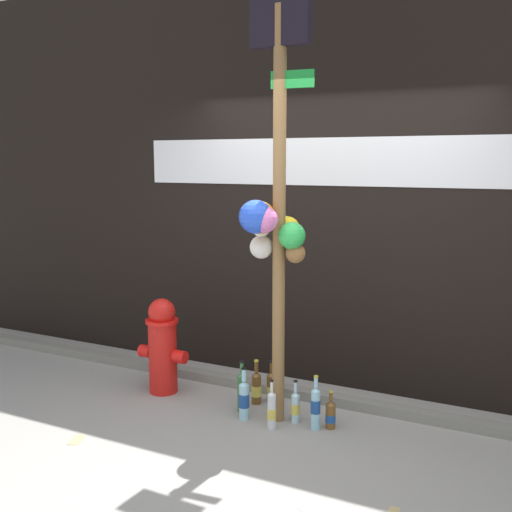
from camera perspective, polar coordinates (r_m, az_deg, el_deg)
name	(u,v)px	position (r m, az deg, el deg)	size (l,w,h in m)	color
ground_plane	(267,447)	(4.34, 1.03, -17.61)	(14.00, 14.00, 0.00)	gray
building_wall	(339,177)	(5.19, 7.84, 7.40)	(10.00, 0.21, 3.61)	black
curb_strip	(314,396)	(5.09, 5.54, -13.02)	(8.00, 0.12, 0.08)	slate
memorial_post	(274,200)	(4.31, 1.67, 5.34)	(0.47, 0.53, 3.08)	olive
fire_hydrant	(163,345)	(5.19, -8.82, -8.33)	(0.45, 0.27, 0.81)	red
bottle_0	(295,406)	(4.67, 3.73, -13.98)	(0.07, 0.07, 0.33)	#B2DBEA
bottle_1	(242,390)	(4.83, -1.34, -12.58)	(0.07, 0.07, 0.41)	#337038
bottle_2	(271,387)	(5.01, 1.45, -12.24)	(0.08, 0.08, 0.35)	brown
bottle_3	(244,399)	(4.70, -1.14, -13.32)	(0.08, 0.08, 0.40)	#93CCE0
bottle_4	(272,410)	(4.55, 1.49, -14.32)	(0.06, 0.06, 0.37)	silver
bottle_5	(256,388)	(4.98, 0.04, -12.31)	(0.08, 0.08, 0.36)	brown
bottle_6	(316,407)	(4.55, 5.64, -13.99)	(0.07, 0.07, 0.41)	#93CCE0
bottle_7	(331,415)	(4.60, 7.06, -14.64)	(0.07, 0.07, 0.29)	brown
litter_1	(311,506)	(3.73, 5.26, -22.44)	(0.15, 0.07, 0.01)	silver
litter_2	(394,512)	(3.74, 12.86, -22.52)	(0.12, 0.06, 0.01)	tan
litter_3	(77,439)	(4.61, -16.57, -16.26)	(0.16, 0.08, 0.01)	tan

